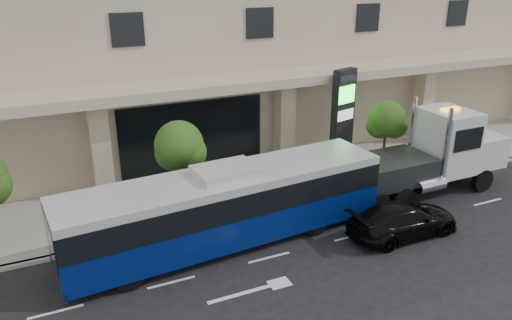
{
  "coord_description": "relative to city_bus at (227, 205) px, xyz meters",
  "views": [
    {
      "loc": [
        -7.6,
        -16.82,
        10.91
      ],
      "look_at": [
        1.04,
        2.0,
        2.78
      ],
      "focal_mm": 35.0,
      "sensor_mm": 36.0,
      "label": 1
    }
  ],
  "objects": [
    {
      "name": "curb",
      "position": [
        1.07,
        1.75,
        -1.68
      ],
      "size": [
        120.0,
        0.3,
        0.15
      ],
      "primitive_type": "cube",
      "color": "gray",
      "rests_on": "ground"
    },
    {
      "name": "city_bus",
      "position": [
        0.0,
        0.0,
        0.0
      ],
      "size": [
        13.75,
        3.89,
        3.44
      ],
      "rotation": [
        0.0,
        0.0,
        0.08
      ],
      "color": "black",
      "rests_on": "ground"
    },
    {
      "name": "tree_mid",
      "position": [
        -0.9,
        3.34,
        1.51
      ],
      "size": [
        2.28,
        2.2,
        4.38
      ],
      "color": "#422B19",
      "rests_on": "sidewalk"
    },
    {
      "name": "black_sedan",
      "position": [
        7.09,
        -2.52,
        -1.02
      ],
      "size": [
        5.07,
        2.08,
        1.47
      ],
      "primitive_type": "imported",
      "rotation": [
        0.0,
        0.0,
        1.57
      ],
      "color": "black",
      "rests_on": "ground"
    },
    {
      "name": "ground",
      "position": [
        1.07,
        -0.25,
        -1.75
      ],
      "size": [
        120.0,
        120.0,
        0.0
      ],
      "primitive_type": "plane",
      "color": "black",
      "rests_on": "ground"
    },
    {
      "name": "sidewalk",
      "position": [
        1.07,
        4.75,
        -1.68
      ],
      "size": [
        120.0,
        6.0,
        0.15
      ],
      "primitive_type": "cube",
      "color": "gray",
      "rests_on": "ground"
    },
    {
      "name": "signage_pylon",
      "position": [
        8.66,
        4.7,
        1.27
      ],
      "size": [
        1.49,
        0.88,
        5.64
      ],
      "rotation": [
        0.0,
        0.0,
        0.28
      ],
      "color": "black",
      "rests_on": "sidewalk"
    },
    {
      "name": "tow_truck",
      "position": [
        11.12,
        0.47,
        0.21
      ],
      "size": [
        10.45,
        2.72,
        4.77
      ],
      "rotation": [
        0.0,
        0.0,
        0.01
      ],
      "color": "#2D3033",
      "rests_on": "ground"
    },
    {
      "name": "tree_right",
      "position": [
        10.6,
        3.34,
        1.29
      ],
      "size": [
        2.1,
        2.0,
        4.04
      ],
      "color": "#422B19",
      "rests_on": "sidewalk"
    }
  ]
}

